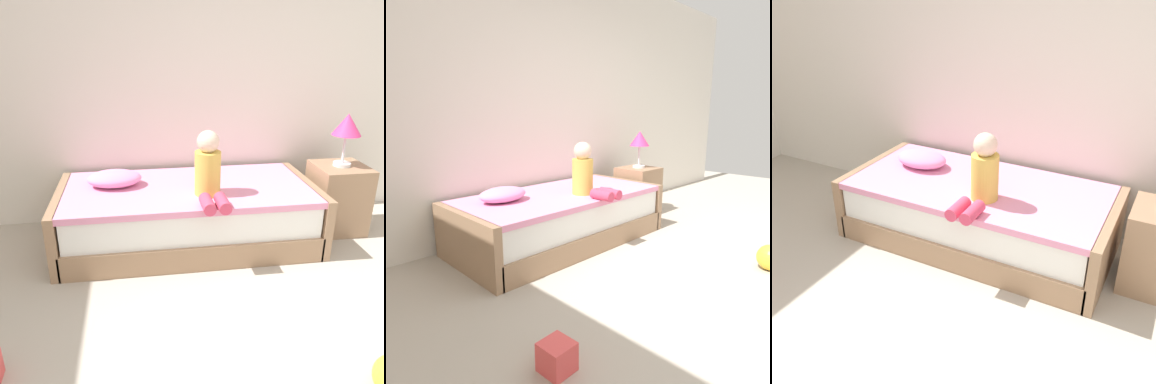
# 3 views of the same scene
# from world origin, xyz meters

# --- Properties ---
(wall_rear) EXTENTS (7.20, 0.10, 2.90)m
(wall_rear) POSITION_xyz_m (0.00, 2.60, 1.45)
(wall_rear) COLOR silver
(wall_rear) RESTS_ON ground
(bed) EXTENTS (2.11, 1.00, 0.50)m
(bed) POSITION_xyz_m (-0.65, 2.00, 0.25)
(bed) COLOR #997556
(bed) RESTS_ON ground
(nightstand) EXTENTS (0.44, 0.44, 0.60)m
(nightstand) POSITION_xyz_m (0.70, 2.04, 0.30)
(nightstand) COLOR #997556
(nightstand) RESTS_ON ground
(table_lamp) EXTENTS (0.24, 0.24, 0.45)m
(table_lamp) POSITION_xyz_m (0.70, 2.04, 0.94)
(table_lamp) COLOR silver
(table_lamp) RESTS_ON nightstand
(child_figure) EXTENTS (0.20, 0.51, 0.50)m
(child_figure) POSITION_xyz_m (-0.52, 1.77, 0.70)
(child_figure) COLOR gold
(child_figure) RESTS_ON bed
(pillow) EXTENTS (0.44, 0.30, 0.13)m
(pillow) POSITION_xyz_m (-1.24, 2.10, 0.56)
(pillow) COLOR #EA8CC6
(pillow) RESTS_ON bed
(toy_ball) EXTENTS (0.21, 0.21, 0.21)m
(toy_ball) POSITION_xyz_m (0.14, 0.29, 0.11)
(toy_ball) COLOR yellow
(toy_ball) RESTS_ON ground
(toy_block) EXTENTS (0.16, 0.16, 0.16)m
(toy_block) POSITION_xyz_m (-1.88, 0.65, 0.08)
(toy_block) COLOR #E54C4C
(toy_block) RESTS_ON ground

